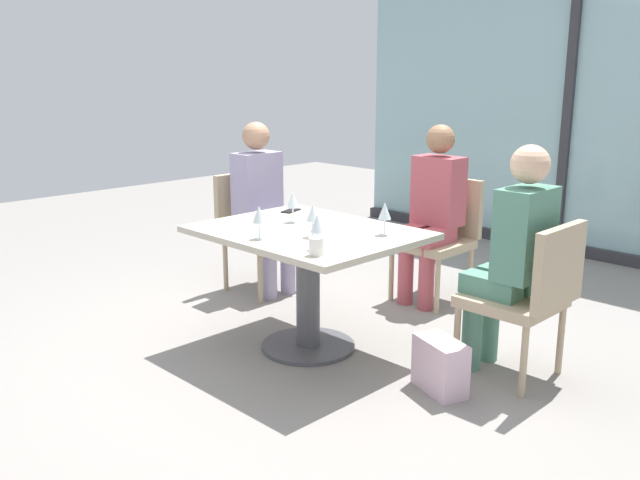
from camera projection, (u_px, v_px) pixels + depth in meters
name	position (u px, v px, depth m)	size (l,w,h in m)	color
ground_plane	(308.00, 348.00, 4.11)	(12.00, 12.00, 0.00)	gray
window_wall_backdrop	(569.00, 118.00, 6.01)	(4.43, 0.10, 2.70)	#8EB7BC
dining_table_main	(308.00, 259.00, 3.98)	(1.23, 0.96, 0.73)	#BCB29E
chair_far_right	(529.00, 291.00, 3.58)	(0.50, 0.46, 0.87)	tan
chair_far_left	(254.00, 224.00, 5.13)	(0.50, 0.46, 0.87)	tan
chair_near_window	(441.00, 231.00, 4.90)	(0.46, 0.51, 0.87)	tan
person_far_right	(513.00, 250.00, 3.60)	(0.39, 0.34, 1.26)	#4C7F6B
person_far_left	(263.00, 200.00, 5.00)	(0.39, 0.34, 1.26)	#9E93B7
person_near_window	(433.00, 206.00, 4.78)	(0.34, 0.39, 1.26)	#B24C56
wine_glass_0	(317.00, 224.00, 3.47)	(0.07, 0.07, 0.18)	silver
wine_glass_1	(259.00, 215.00, 3.69)	(0.07, 0.07, 0.18)	silver
wine_glass_2	(385.00, 212.00, 3.78)	(0.07, 0.07, 0.18)	silver
wine_glass_3	(313.00, 213.00, 3.73)	(0.07, 0.07, 0.18)	silver
wine_glass_4	(293.00, 201.00, 4.09)	(0.07, 0.07, 0.18)	silver
coffee_cup	(316.00, 246.00, 3.38)	(0.08, 0.08, 0.09)	white
cell_phone_on_table	(291.00, 211.00, 4.44)	(0.07, 0.14, 0.01)	black
handbag_0	(440.00, 366.00, 3.53)	(0.30, 0.16, 0.28)	beige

